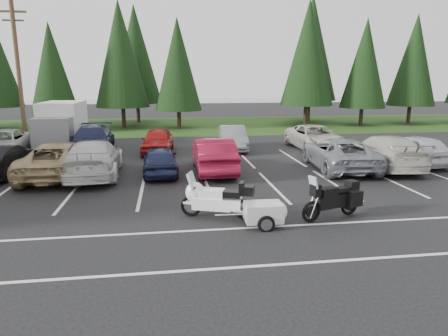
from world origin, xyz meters
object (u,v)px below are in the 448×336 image
Objects in this scene: car_near_6 at (339,153)px; car_near_7 at (385,152)px; car_far_0 at (1,144)px; touring_motorcycle at (217,196)px; car_far_1 at (92,140)px; adventure_motorcycle at (332,196)px; car_far_2 at (158,141)px; car_near_8 at (414,149)px; box_truck at (60,125)px; car_near_4 at (160,160)px; utility_pole at (19,74)px; car_near_1 at (3,160)px; car_near_5 at (213,155)px; car_near_3 at (94,159)px; cargo_trailer at (263,215)px; car_far_3 at (233,138)px; car_near_2 at (60,159)px; car_far_4 at (314,137)px.

car_near_6 is 0.99× the size of car_near_7.
car_far_0 reaches higher than touring_motorcycle.
car_far_1 is 2.27× the size of adventure_motorcycle.
car_near_8 is at bearing -16.53° from car_far_2.
car_near_4 is (6.52, -8.61, -0.78)m from box_truck.
car_near_8 reaches higher than car_far_2.
car_near_4 is at bearing -43.56° from utility_pole.
car_near_1 is 9.71m from car_near_5.
adventure_motorcycle is (8.48, -6.97, -0.08)m from car_near_3.
utility_pole reaches higher than cargo_trailer.
utility_pole is 20.93m from adventure_motorcycle.
car_far_2 is (2.78, 5.71, -0.10)m from car_near_3.
car_far_1 is at bearing 135.54° from touring_motorcycle.
box_truck is 1.42× the size of car_near_4.
car_far_1 is at bearing 108.13° from adventure_motorcycle.
touring_motorcycle is (8.41, -14.99, -0.70)m from box_truck.
car_near_6 is 3.48× the size of cargo_trailer.
car_near_4 is 7.63m from car_far_3.
box_truck is at bearing -69.98° from car_near_3.
car_near_4 is at bearing 177.03° from car_near_3.
adventure_motorcycle is (12.65, -7.68, 0.02)m from car_near_1.
car_near_4 is (7.16, -0.74, -0.06)m from car_near_1.
car_near_3 is at bearing 4.78° from car_near_7.
box_truck is 19.74m from car_near_7.
car_near_2 is (4.04, -7.94, -3.89)m from utility_pole.
car_near_4 is 13.23m from car_near_8.
cargo_trailer is (10.34, -8.05, -0.36)m from car_near_1.
car_near_7 is at bearing -22.78° from utility_pole.
utility_pole is 1.57× the size of car_near_7.
car_near_3 is at bearing -136.22° from car_far_3.
car_near_1 is at bearing -94.63° from box_truck.
car_far_4 is 13.26m from adventure_motorcycle.
car_far_0 is (-4.57, 5.47, -0.04)m from car_near_2.
car_near_8 is at bearing 51.25° from touring_motorcycle.
box_truck reaches higher than cargo_trailer.
car_near_8 reaches higher than cargo_trailer.
car_far_4 is at bearing -60.72° from car_near_8.
car_near_6 is 7.60m from car_far_3.
car_near_7 reaches higher than car_far_4.
car_near_7 is (17.67, -8.76, -0.62)m from box_truck.
car_near_1 is 0.78× the size of car_near_7.
car_near_4 is 7.98m from cargo_trailer.
car_near_1 is 4.23m from car_near_3.
car_near_1 is 2.74× the size of cargo_trailer.
box_truck is 1.30× the size of car_far_2.
touring_motorcycle is (1.89, -6.39, 0.08)m from car_near_4.
car_near_8 is 12.74m from cargo_trailer.
car_far_3 is 2.76× the size of cargo_trailer.
car_far_4 is (16.19, -2.96, -0.70)m from box_truck.
car_near_3 reaches higher than car_far_3.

